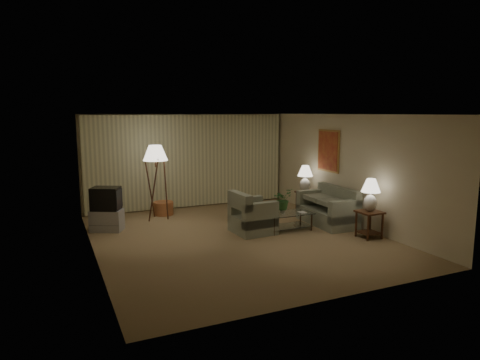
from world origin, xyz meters
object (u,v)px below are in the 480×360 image
side_table_near (369,220)px  tv_cabinet (107,220)px  sofa (327,210)px  table_lamp_far (305,176)px  crt_tv (106,199)px  armchair (253,216)px  ottoman (163,208)px  coffee_table (288,219)px  vase (282,211)px  side_table_far (305,199)px  floor_lamp (156,181)px  table_lamp_near (371,192)px

side_table_near → tv_cabinet: 5.99m
sofa → tv_cabinet: 5.30m
table_lamp_far → crt_tv: size_ratio=0.95×
armchair → ottoman: armchair is taller
armchair → table_lamp_far: table_lamp_far is taller
coffee_table → vase: 0.26m
sofa → side_table_far: sofa is taller
floor_lamp → ottoman: floor_lamp is taller
side_table_far → tv_cabinet: bearing=176.0°
coffee_table → ottoman: bearing=129.6°
armchair → floor_lamp: size_ratio=0.52×
armchair → tv_cabinet: bearing=60.1°
coffee_table → vase: (-0.15, -0.00, 0.21)m
side_table_near → vase: side_table_near is taller
side_table_near → tv_cabinet: bearing=150.3°
side_table_near → vase: 1.94m
armchair → table_lamp_far: size_ratio=1.39×
floor_lamp → ottoman: bearing=57.4°
table_lamp_near → tv_cabinet: size_ratio=0.87×
armchair → vase: 0.71m
sofa → side_table_near: (0.15, -1.35, 0.04)m
vase → ottoman: bearing=127.7°
sofa → armchair: armchair is taller
tv_cabinet → vase: 4.10m
armchair → table_lamp_far: bearing=-64.5°
table_lamp_near → tv_cabinet: (-5.20, 2.96, -0.78)m
side_table_far → crt_tv: 5.23m
floor_lamp → ottoman: (0.27, 0.43, -0.83)m
side_table_near → table_lamp_near: table_lamp_near is taller
floor_lamp → coffee_table: bearing=-42.2°
table_lamp_near → floor_lamp: 5.26m
side_table_far → tv_cabinet: 5.21m
crt_tv → ottoman: size_ratio=1.42×
floor_lamp → side_table_far: bearing=-13.9°
floor_lamp → table_lamp_far: bearing=-13.9°
sofa → tv_cabinet: (-5.05, 1.61, -0.11)m
floor_lamp → vase: bearing=-44.0°
table_lamp_far → vase: bearing=-137.6°
sofa → floor_lamp: bearing=-118.5°
table_lamp_far → side_table_near: bearing=-90.0°
table_lamp_near → table_lamp_far: (0.00, 2.60, -0.00)m
side_table_far → vase: bearing=-137.6°
table_lamp_near → coffee_table: bearing=136.8°
coffee_table → floor_lamp: size_ratio=0.59×
table_lamp_far → floor_lamp: 3.99m
table_lamp_far → crt_tv: bearing=176.0°
side_table_far → vase: 2.00m
side_table_far → table_lamp_far: bearing=180.0°
side_table_near → vase: (-1.48, 1.25, 0.08)m
vase → side_table_far: bearing=42.4°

